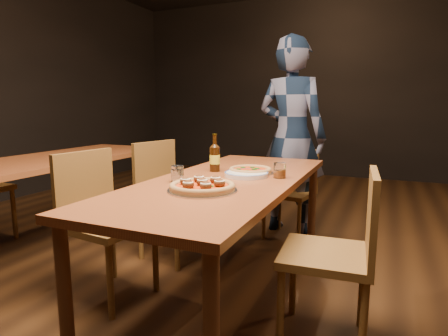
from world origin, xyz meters
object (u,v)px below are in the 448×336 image
at_px(chair_end, 289,192).
at_px(pizza_meatball, 202,186).
at_px(table_left, 57,165).
at_px(chair_main_nw, 110,223).
at_px(amber_glass, 280,170).
at_px(chair_main_sw, 175,198).
at_px(plate_stack, 246,174).
at_px(diner, 291,137).
at_px(pizza_margherita, 250,170).
at_px(chair_main_e, 326,253).
at_px(beer_bottle, 215,158).
at_px(water_glass, 177,174).
at_px(table_main, 227,190).

relative_size(chair_end, pizza_meatball, 2.34).
relative_size(table_left, chair_main_nw, 2.12).
bearing_deg(amber_glass, chair_main_sw, 162.91).
xyz_separation_m(chair_main_sw, amber_glass, (0.90, -0.28, 0.32)).
distance_m(pizza_meatball, amber_glass, 0.56).
distance_m(pizza_meatball, plate_stack, 0.47).
bearing_deg(diner, chair_main_sw, 66.82).
bearing_deg(pizza_margherita, chair_main_sw, 163.86).
distance_m(chair_main_e, diner, 1.73).
bearing_deg(plate_stack, diner, 91.27).
relative_size(chair_main_sw, beer_bottle, 3.91).
xyz_separation_m(chair_main_sw, plate_stack, (0.70, -0.31, 0.29)).
bearing_deg(chair_main_nw, plate_stack, -55.44).
relative_size(chair_main_nw, pizza_margherita, 3.22).
xyz_separation_m(table_left, water_glass, (1.48, -0.50, 0.12)).
height_order(pizza_meatball, amber_glass, amber_glass).
bearing_deg(beer_bottle, diner, 79.25).
height_order(chair_main_sw, plate_stack, chair_main_sw).
height_order(pizza_margherita, beer_bottle, beer_bottle).
relative_size(pizza_margherita, plate_stack, 1.10).
distance_m(table_left, plate_stack, 1.79).
height_order(chair_end, amber_glass, amber_glass).
xyz_separation_m(table_main, chair_main_sw, (-0.62, 0.41, -0.21)).
relative_size(pizza_meatball, diner, 0.20).
relative_size(chair_main_e, amber_glass, 10.04).
bearing_deg(amber_glass, table_main, -153.75).
height_order(pizza_meatball, pizza_margherita, pizza_meatball).
distance_m(chair_end, amber_glass, 1.16).
bearing_deg(chair_main_sw, table_main, -112.18).
height_order(table_main, water_glass, water_glass).
bearing_deg(table_left, chair_end, 27.07).
distance_m(table_left, chair_main_sw, 1.11).
relative_size(table_left, beer_bottle, 8.29).
bearing_deg(chair_main_e, beer_bottle, -121.00).
height_order(chair_main_sw, pizza_meatball, chair_main_sw).
bearing_deg(table_left, pizza_meatball, -20.93).
distance_m(chair_main_nw, pizza_margherita, 0.93).
distance_m(pizza_margherita, diner, 1.16).
xyz_separation_m(chair_main_nw, amber_glass, (0.94, 0.42, 0.32)).
distance_m(table_main, chair_end, 1.24).
distance_m(water_glass, amber_glass, 0.61).
distance_m(chair_main_sw, plate_stack, 0.82).
bearing_deg(chair_main_sw, plate_stack, -102.16).
bearing_deg(chair_main_e, diner, -164.48).
xyz_separation_m(chair_end, beer_bottle, (-0.26, -1.02, 0.42)).
bearing_deg(amber_glass, chair_end, 100.25).
bearing_deg(chair_main_sw, chair_end, -29.79).
bearing_deg(water_glass, pizza_margherita, 55.61).
xyz_separation_m(pizza_meatball, beer_bottle, (-0.18, 0.54, 0.06)).
height_order(chair_main_e, chair_end, chair_main_e).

